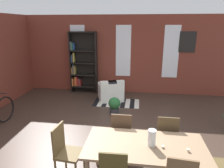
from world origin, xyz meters
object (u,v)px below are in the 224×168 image
Objects in this scene: dining_chair_far_right at (166,136)px; dining_table at (145,149)px; dining_chair_far_left at (122,133)px; armchair_white at (111,92)px; vase_on_table at (152,138)px; potted_plant_corner at (114,105)px; dining_chair_head_left at (65,150)px; bookshelf_tall at (82,64)px.

dining_table is at bearing -121.65° from dining_chair_far_right.
dining_chair_far_right is at bearing 58.35° from dining_table.
dining_chair_far_left is 3.14m from armchair_white.
dining_chair_far_left is at bearing -77.98° from armchair_white.
dining_chair_far_right is (0.33, 0.69, -0.35)m from vase_on_table.
dining_chair_head_left is at bearing -100.65° from potted_plant_corner.
dining_chair_head_left and dining_chair_far_right have the same top height.
dining_chair_head_left is 3.75m from armchair_white.
bookshelf_tall reaches higher than vase_on_table.
armchair_white is (-1.07, 3.74, -0.38)m from dining_table.
dining_chair_far_left is 0.42× the size of bookshelf_tall.
bookshelf_tall is 4.75× the size of potted_plant_corner.
potted_plant_corner is at bearing -50.70° from bookshelf_tall.
vase_on_table reaches higher than armchair_white.
potted_plant_corner is (-0.91, 2.67, -0.61)m from vase_on_table.
dining_table is at bearing -180.00° from vase_on_table.
dining_chair_head_left is at bearing 179.72° from vase_on_table.
dining_chair_far_left is at bearing 180.00° from dining_chair_far_right.
dining_chair_head_left is 1.12m from dining_chair_far_left.
dining_table is 3.91m from armchair_white.
dining_chair_far_right is (1.74, 0.68, 0.00)m from dining_chair_head_left.
dining_chair_head_left is at bearing -93.65° from armchair_white.
bookshelf_tall is 1.63m from armchair_white.
dining_chair_far_right is at bearing 21.37° from dining_chair_head_left.
bookshelf_tall is (-2.70, 3.77, 0.59)m from dining_chair_far_right.
dining_chair_far_left is at bearing 37.34° from dining_chair_head_left.
dining_chair_far_left is at bearing -63.84° from bookshelf_tall.
dining_table is 1.85× the size of armchair_white.
dining_chair_far_left reaches higher than dining_table.
potted_plant_corner is (-0.39, 1.98, -0.25)m from dining_chair_far_left.
dining_table is 0.82m from dining_chair_far_right.
dining_chair_far_right is 0.42× the size of bookshelf_tall.
dining_table is at bearing -0.31° from dining_chair_head_left.
potted_plant_corner is (0.50, 2.66, -0.25)m from dining_chair_head_left.
vase_on_table reaches higher than dining_chair_head_left.
potted_plant_corner is at bearing 108.77° from vase_on_table.
dining_table is at bearing -73.09° from potted_plant_corner.
vase_on_table reaches higher than dining_chair_far_left.
vase_on_table is 0.28× the size of dining_chair_head_left.
dining_table is 2.82m from potted_plant_corner.
dining_chair_head_left is (-1.41, 0.01, -0.35)m from vase_on_table.
armchair_white is (-0.65, 3.06, -0.23)m from dining_chair_far_left.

